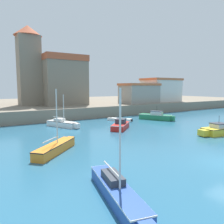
{
  "coord_description": "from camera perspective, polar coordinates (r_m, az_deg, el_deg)",
  "views": [
    {
      "loc": [
        -15.55,
        -8.54,
        5.58
      ],
      "look_at": [
        1.3,
        18.25,
        2.0
      ],
      "focal_mm": 35.0,
      "sensor_mm": 36.0,
      "label": 1
    }
  ],
  "objects": [
    {
      "name": "quay_seawall",
      "position": [
        56.79,
        -16.17,
        1.59
      ],
      "size": [
        120.0,
        40.0,
        2.04
      ],
      "primitive_type": "cube",
      "color": "gray",
      "rests_on": "ground"
    },
    {
      "name": "motorboat_red_0",
      "position": [
        29.63,
        2.28,
        -3.41
      ],
      "size": [
        4.51,
        4.3,
        2.27
      ],
      "color": "red",
      "rests_on": "ground"
    },
    {
      "name": "motorboat_yellow_3",
      "position": [
        28.91,
        26.08,
        -4.27
      ],
      "size": [
        5.4,
        2.5,
        2.28
      ],
      "color": "yellow",
      "rests_on": "ground"
    },
    {
      "name": "sailboat_orange_4",
      "position": [
        19.62,
        -14.44,
        -8.92
      ],
      "size": [
        4.96,
        4.79,
        5.46
      ],
      "color": "orange",
      "rests_on": "ground"
    },
    {
      "name": "sailboat_white_5",
      "position": [
        31.79,
        -12.81,
        -2.94
      ],
      "size": [
        3.31,
        5.56,
        4.59
      ],
      "color": "white",
      "rests_on": "ground"
    },
    {
      "name": "sailboat_blue_6",
      "position": [
        11.55,
        1.33,
        -19.85
      ],
      "size": [
        2.41,
        6.39,
        5.56
      ],
      "color": "#284C9E",
      "rests_on": "ground"
    },
    {
      "name": "motorboat_green_7",
      "position": [
        38.44,
        11.43,
        -1.13
      ],
      "size": [
        3.77,
        5.98,
        2.44
      ],
      "color": "#237A4C",
      "rests_on": "ground"
    },
    {
      "name": "dinghy_white_8",
      "position": [
        36.4,
        2.18,
        -1.98
      ],
      "size": [
        3.08,
        4.03,
        0.52
      ],
      "color": "white",
      "rests_on": "ground"
    },
    {
      "name": "church",
      "position": [
        49.54,
        -15.36,
        8.57
      ],
      "size": [
        13.1,
        15.75,
        15.43
      ],
      "color": "gray",
      "rests_on": "quay_seawall"
    },
    {
      "name": "harbor_shed_near_wharf",
      "position": [
        49.9,
        7.1,
        4.91
      ],
      "size": [
        8.55,
        5.37,
        4.44
      ],
      "color": "gray",
      "rests_on": "quay_seawall"
    },
    {
      "name": "harbor_shed_mid_row",
      "position": [
        56.15,
        12.68,
        5.64
      ],
      "size": [
        9.13,
        6.37,
        5.77
      ],
      "color": "silver",
      "rests_on": "quay_seawall"
    }
  ]
}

